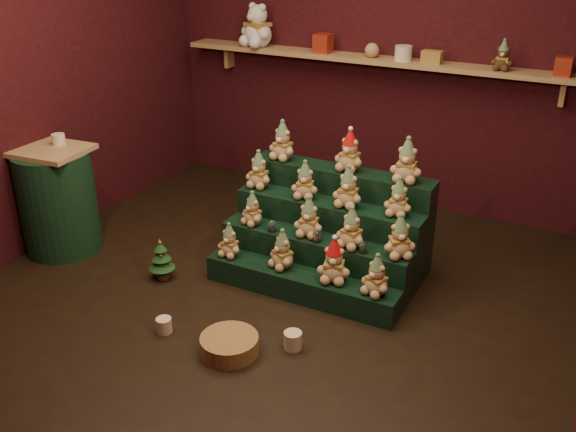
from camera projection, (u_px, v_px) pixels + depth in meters
The scene contains 39 objects.
ground at pixel (269, 297), 4.44m from camera, with size 4.00×4.00×0.00m, color black.
back_wall at pixel (383, 44), 5.50m from camera, with size 4.00×0.10×2.80m, color black.
left_wall at pixel (23, 65), 4.71m from camera, with size 0.10×4.00×2.80m, color black.
back_shelf at pixel (375, 60), 5.40m from camera, with size 3.60×0.26×0.24m.
riser_tier_front at pixel (301, 285), 4.41m from camera, with size 1.40×0.22×0.18m, color black.
riser_tier_midfront at pixel (314, 260), 4.55m from camera, with size 1.40×0.22×0.36m, color black.
riser_tier_midback at pixel (328, 236), 4.69m from camera, with size 1.40×0.22×0.54m, color black.
riser_tier_back at pixel (340, 214), 4.83m from camera, with size 1.40×0.22×0.72m, color black.
teddy_0 at pixel (229, 240), 4.55m from camera, with size 0.18×0.16×0.25m, color tan, non-canonical shape.
teddy_1 at pixel (282, 249), 4.39m from camera, with size 0.20×0.18×0.28m, color tan, non-canonical shape.
teddy_2 at pixel (334, 260), 4.22m from camera, with size 0.22×0.20×0.31m, color tan, non-canonical shape.
teddy_3 at pixel (377, 275), 4.08m from camera, with size 0.20×0.18×0.28m, color tan, non-canonical shape.
teddy_4 at pixel (253, 209), 4.61m from camera, with size 0.18×0.16×0.25m, color tan, non-canonical shape.
teddy_5 at pixel (309, 217), 4.44m from camera, with size 0.20×0.18×0.29m, color tan, non-canonical shape.
teddy_6 at pixel (352, 228), 4.28m from camera, with size 0.20×0.18×0.29m, color tan, non-canonical shape.
teddy_7 at pixel (400, 236), 4.16m from camera, with size 0.21×0.19×0.29m, color tan, non-canonical shape.
teddy_8 at pixel (259, 170), 4.78m from camera, with size 0.20×0.18×0.28m, color tan, non-canonical shape.
teddy_9 at pixel (305, 180), 4.60m from camera, with size 0.19×0.18×0.27m, color tan, non-canonical shape.
teddy_10 at pixel (348, 187), 4.45m from camera, with size 0.21×0.19×0.29m, color tan, non-canonical shape.
teddy_11 at pixel (399, 197), 4.32m from camera, with size 0.19×0.17×0.27m, color tan, non-canonical shape.
teddy_12 at pixel (283, 141), 4.81m from camera, with size 0.21×0.19×0.29m, color tan, non-canonical shape.
teddy_13 at pixel (350, 151), 4.59m from camera, with size 0.21×0.19×0.30m, color tan, non-canonical shape.
teddy_14 at pixel (407, 160), 4.39m from camera, with size 0.22×0.20×0.31m, color tan, non-canonical shape.
snow_globe_a at pixel (272, 226), 4.54m from camera, with size 0.06×0.06×0.09m.
snow_globe_b at pixel (317, 236), 4.39m from camera, with size 0.06×0.06×0.08m.
snow_globe_c at pixel (363, 247), 4.25m from camera, with size 0.06×0.06×0.08m.
side_table at pixel (58, 200), 4.93m from camera, with size 0.58×0.58×0.83m.
table_ornament at pixel (58, 139), 4.82m from camera, with size 0.10×0.10×0.08m, color beige.
mini_christmas_tree at pixel (161, 259), 4.61m from camera, with size 0.19×0.19×0.32m.
mug_left at pixel (164, 325), 4.04m from camera, with size 0.10×0.10×0.10m, color beige.
mug_right at pixel (293, 340), 3.89m from camera, with size 0.11×0.11×0.11m, color beige.
wicker_basket at pixel (229, 345), 3.85m from camera, with size 0.35×0.35×0.11m, color olive.
white_bear at pixel (258, 20), 5.73m from camera, with size 0.34×0.31×0.48m, color white, non-canonical shape.
brown_bear at pixel (503, 55), 4.88m from camera, with size 0.16×0.15×0.23m, color #442816, non-canonical shape.
gift_tin_red_a at pixel (323, 43), 5.54m from camera, with size 0.14×0.14×0.16m, color #A72E19.
gift_tin_cream at pixel (403, 53), 5.24m from camera, with size 0.14×0.14×0.12m, color beige.
gift_tin_red_b at pixel (563, 66), 4.72m from camera, with size 0.12×0.12×0.14m, color #A72E19.
shelf_plush_ball at pixel (372, 50), 5.36m from camera, with size 0.12×0.12×0.12m, color tan.
scarf_gift_box at pixel (432, 57), 5.14m from camera, with size 0.16×0.10×0.10m, color #C75D1C.
Camera 1 is at (1.88, -3.30, 2.38)m, focal length 40.00 mm.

